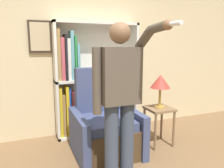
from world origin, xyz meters
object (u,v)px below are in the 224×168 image
(side_table, at_px, (159,115))
(table_lamp, at_px, (160,82))
(bookcase, at_px, (86,83))
(armchair, at_px, (105,127))
(person_standing, at_px, (120,95))

(side_table, distance_m, table_lamp, 0.51)
(side_table, bearing_deg, bookcase, 139.02)
(armchair, relative_size, side_table, 2.02)
(armchair, height_order, table_lamp, armchair)
(armchair, relative_size, person_standing, 0.68)
(armchair, xyz_separation_m, side_table, (0.84, -0.09, 0.10))
(bookcase, bearing_deg, side_table, -40.98)
(armchair, distance_m, side_table, 0.85)
(armchair, distance_m, table_lamp, 1.04)
(table_lamp, bearing_deg, person_standing, -144.88)
(bookcase, xyz_separation_m, armchair, (0.08, -0.71, -0.53))
(table_lamp, bearing_deg, bookcase, 139.02)
(armchair, xyz_separation_m, table_lamp, (0.84, -0.09, 0.60))
(bookcase, xyz_separation_m, table_lamp, (0.92, -0.80, 0.08))
(bookcase, xyz_separation_m, person_standing, (-0.01, -1.46, 0.10))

